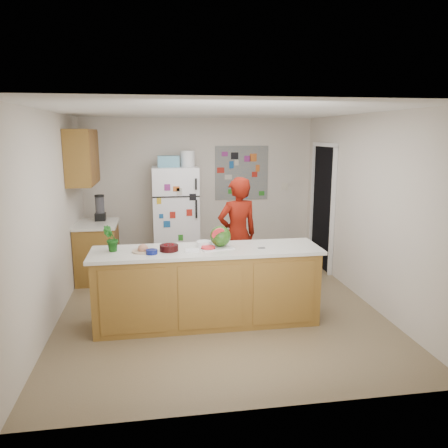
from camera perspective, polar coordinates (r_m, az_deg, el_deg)
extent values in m
cube|color=brown|center=(5.89, -0.79, -10.69)|extent=(4.00, 4.50, 0.02)
cube|color=beige|center=(7.76, -3.18, 4.40)|extent=(4.00, 0.02, 2.50)
cube|color=beige|center=(5.62, -21.55, 0.79)|extent=(0.02, 4.50, 2.50)
cube|color=beige|center=(6.15, 18.08, 1.90)|extent=(0.02, 4.50, 2.50)
cube|color=white|center=(5.45, -0.87, 14.59)|extent=(4.00, 4.50, 0.02)
cube|color=black|center=(7.48, 12.82, 2.07)|extent=(0.03, 0.85, 2.04)
cube|color=brown|center=(5.25, -2.21, -8.33)|extent=(2.60, 0.62, 0.88)
cube|color=silver|center=(5.11, -2.25, -3.47)|extent=(2.68, 0.70, 0.04)
cube|color=brown|center=(7.04, -16.17, -3.61)|extent=(0.60, 0.80, 0.86)
cube|color=silver|center=(6.94, -16.38, -0.03)|extent=(0.64, 0.84, 0.04)
cube|color=brown|center=(6.79, -18.03, 8.31)|extent=(0.35, 1.00, 0.80)
cube|color=silver|center=(7.41, -6.31, 0.88)|extent=(0.75, 0.70, 1.70)
cube|color=#5999B2|center=(7.29, -7.27, 8.12)|extent=(0.35, 0.28, 0.18)
cube|color=slate|center=(7.81, 2.33, 6.68)|extent=(0.95, 0.01, 0.95)
imported|color=maroon|center=(6.19, 1.78, -1.45)|extent=(0.68, 0.53, 1.65)
cylinder|color=black|center=(7.08, -15.89, 1.95)|extent=(0.14, 0.14, 0.38)
cube|color=silver|center=(5.14, -1.10, -3.07)|extent=(0.43, 0.37, 0.01)
sphere|color=#195E0F|center=(5.13, -0.47, -1.61)|extent=(0.24, 0.24, 0.24)
cylinder|color=#D0335A|center=(5.07, -2.08, -3.07)|extent=(0.16, 0.16, 0.02)
cylinder|color=black|center=(5.04, -7.20, -3.11)|extent=(0.23, 0.23, 0.07)
cylinder|color=silver|center=(5.21, -2.62, -2.60)|extent=(0.23, 0.23, 0.06)
cylinder|color=#0A1359|center=(4.94, -9.42, -3.60)|extent=(0.16, 0.16, 0.05)
cylinder|color=#C1AB95|center=(5.05, -10.52, -3.50)|extent=(0.29, 0.29, 0.02)
cube|color=white|center=(5.00, -4.14, -3.48)|extent=(0.17, 0.16, 0.02)
cube|color=gray|center=(5.13, 4.91, -3.14)|extent=(0.08, 0.04, 0.01)
imported|color=#194815|center=(5.11, -14.57, -1.86)|extent=(0.20, 0.19, 0.30)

